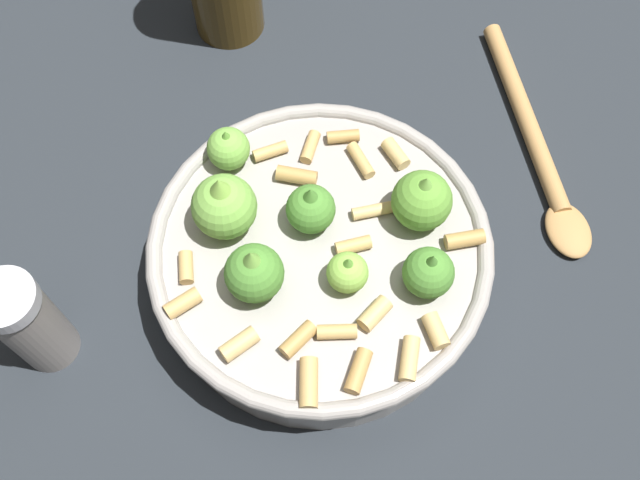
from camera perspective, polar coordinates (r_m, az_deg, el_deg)
ground_plane at (r=0.59m, az=-0.00°, el=-2.92°), size 2.40×2.40×0.00m
cooking_pan at (r=0.55m, az=-0.07°, el=-1.25°), size 0.26×0.26×0.12m
pepper_shaker at (r=0.56m, az=-21.70°, el=-6.03°), size 0.04×0.04×0.10m
wooden_spoon at (r=0.67m, az=16.56°, el=6.87°), size 0.23×0.12×0.02m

